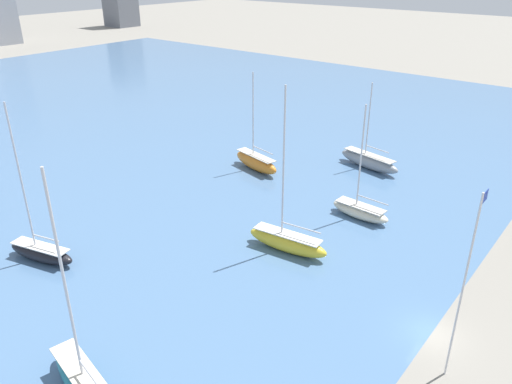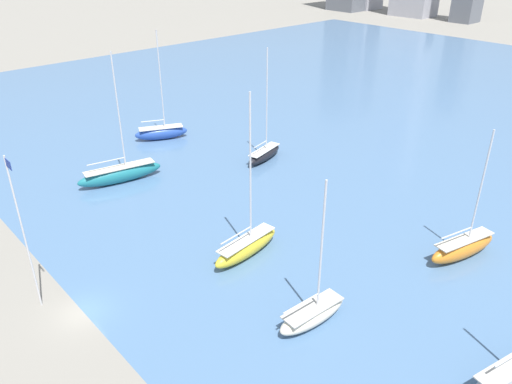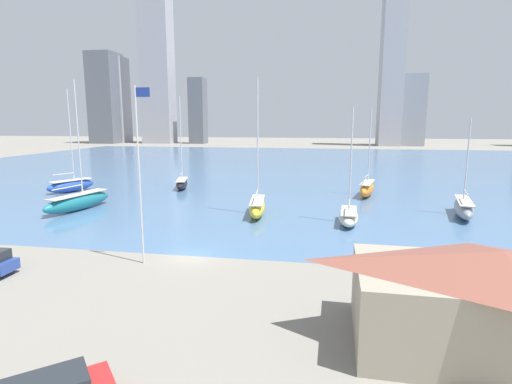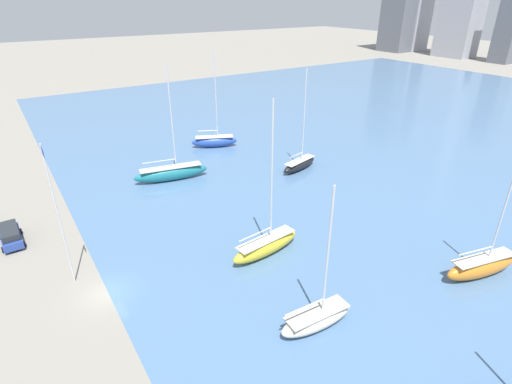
% 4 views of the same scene
% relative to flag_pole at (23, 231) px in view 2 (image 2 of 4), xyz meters
% --- Properties ---
extents(ground_plane, '(500.00, 500.00, 0.00)m').
position_rel_flag_pole_xyz_m(ground_plane, '(3.29, 2.24, -7.45)').
color(ground_plane, gray).
extents(harbor_water, '(180.00, 140.00, 0.00)m').
position_rel_flag_pole_xyz_m(harbor_water, '(3.29, 72.24, -7.45)').
color(harbor_water, '#4C7099').
rests_on(harbor_water, ground_plane).
extents(flag_pole, '(1.24, 0.14, 13.89)m').
position_rel_flag_pole_xyz_m(flag_pole, '(0.00, 0.00, 0.00)').
color(flag_pole, silver).
rests_on(flag_pole, ground_plane).
extents(sailboat_black, '(3.65, 7.62, 15.34)m').
position_rel_flag_pole_xyz_m(sailboat_black, '(-9.77, 35.12, -6.47)').
color(sailboat_black, black).
rests_on(sailboat_black, harbor_water).
extents(sailboat_teal, '(4.05, 10.95, 16.34)m').
position_rel_flag_pole_xyz_m(sailboat_teal, '(-16.94, 16.82, -6.29)').
color(sailboat_teal, '#1E757F').
rests_on(sailboat_teal, harbor_water).
extents(sailboat_cream, '(2.45, 6.96, 12.76)m').
position_rel_flag_pole_xyz_m(sailboat_cream, '(16.88, 15.60, -6.55)').
color(sailboat_cream, beige).
rests_on(sailboat_cream, harbor_water).
extents(sailboat_yellow, '(2.81, 8.61, 16.36)m').
position_rel_flag_pole_xyz_m(sailboat_yellow, '(6.18, 17.86, -6.33)').
color(sailboat_yellow, yellow).
rests_on(sailboat_yellow, harbor_water).
extents(sailboat_blue, '(5.20, 8.18, 16.23)m').
position_rel_flag_pole_xyz_m(sailboat_blue, '(-26.24, 28.84, -6.33)').
color(sailboat_blue, '#284CA8').
rests_on(sailboat_blue, harbor_water).
extents(sailboat_orange, '(3.60, 8.46, 13.14)m').
position_rel_flag_pole_xyz_m(sailboat_orange, '(20.52, 33.25, -6.27)').
color(sailboat_orange, orange).
rests_on(sailboat_orange, harbor_water).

